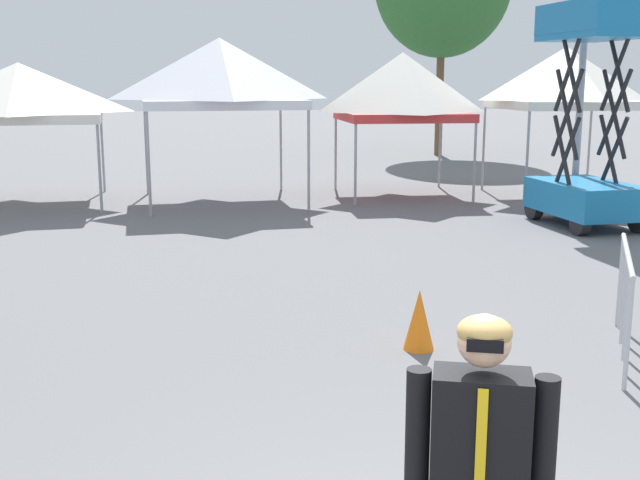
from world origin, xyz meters
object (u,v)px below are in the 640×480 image
canopy_tent_behind_center (19,92)px  canopy_tent_right_of_center (565,78)px  canopy_tent_behind_left (402,87)px  traffic_cone_lot_center (419,320)px  canopy_tent_far_left (220,73)px  scissor_lift (588,161)px  crowd_barrier_near_person (626,283)px  person_foreground (478,478)px

canopy_tent_behind_center → canopy_tent_right_of_center: bearing=-4.6°
canopy_tent_behind_left → traffic_cone_lot_center: (-2.81, -10.83, -2.27)m
canopy_tent_far_left → canopy_tent_right_of_center: (7.97, -0.58, -0.10)m
scissor_lift → canopy_tent_behind_center: bearing=157.1°
canopy_tent_behind_left → scissor_lift: (2.38, -4.52, -1.35)m
scissor_lift → crowd_barrier_near_person: size_ratio=2.21×
canopy_tent_right_of_center → canopy_tent_behind_center: bearing=175.4°
canopy_tent_behind_left → canopy_tent_right_of_center: canopy_tent_right_of_center is taller
canopy_tent_behind_center → crowd_barrier_near_person: (7.83, -11.47, -1.73)m
canopy_tent_right_of_center → crowd_barrier_near_person: size_ratio=1.87×
canopy_tent_far_left → canopy_tent_right_of_center: 7.99m
canopy_tent_behind_left → canopy_tent_right_of_center: bearing=-13.1°
canopy_tent_behind_center → crowd_barrier_near_person: size_ratio=1.99×
scissor_lift → canopy_tent_behind_left: bearing=117.8°
person_foreground → crowd_barrier_near_person: person_foreground is taller
canopy_tent_behind_left → traffic_cone_lot_center: bearing=-104.6°
person_foreground → canopy_tent_far_left: bearing=91.4°
canopy_tent_behind_center → canopy_tent_behind_left: bearing=-0.9°
canopy_tent_far_left → canopy_tent_behind_left: 4.31m
canopy_tent_behind_left → crowd_barrier_near_person: canopy_tent_behind_left is taller
scissor_lift → person_foreground: bearing=-120.3°
canopy_tent_behind_left → canopy_tent_right_of_center: 3.78m
crowd_barrier_near_person → canopy_tent_far_left: bearing=107.4°
canopy_tent_right_of_center → scissor_lift: bearing=-109.5°
canopy_tent_behind_left → person_foreground: canopy_tent_behind_left is taller
canopy_tent_behind_center → canopy_tent_behind_left: (8.67, -0.14, 0.11)m
person_foreground → traffic_cone_lot_center: 4.70m
canopy_tent_behind_center → canopy_tent_far_left: (4.37, -0.42, 0.41)m
canopy_tent_behind_center → person_foreground: size_ratio=2.09×
canopy_tent_behind_center → scissor_lift: size_ratio=0.90×
canopy_tent_far_left → canopy_tent_behind_left: (4.29, 0.28, -0.30)m
crowd_barrier_near_person → traffic_cone_lot_center: crowd_barrier_near_person is taller
canopy_tent_behind_center → canopy_tent_far_left: canopy_tent_far_left is taller
scissor_lift → traffic_cone_lot_center: 8.22m
canopy_tent_right_of_center → person_foreground: size_ratio=1.97×
crowd_barrier_near_person → traffic_cone_lot_center: (-1.98, 0.51, -0.43)m
canopy_tent_far_left → scissor_lift: 8.08m
scissor_lift → canopy_tent_right_of_center: bearing=70.5°
canopy_tent_behind_left → traffic_cone_lot_center: size_ratio=5.31×
canopy_tent_behind_left → person_foreground: (-3.93, -15.33, -1.56)m
crowd_barrier_near_person → person_foreground: bearing=-127.8°
canopy_tent_far_left → scissor_lift: scissor_lift is taller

